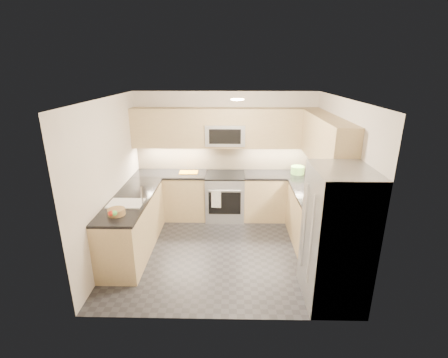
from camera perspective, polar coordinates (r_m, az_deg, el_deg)
floor at (r=5.63m, az=-0.07°, el=-12.33°), size 3.60×3.20×0.00m
ceiling at (r=4.82m, az=-0.09°, el=13.95°), size 3.60×3.20×0.02m
wall_back at (r=6.62m, az=0.22°, el=4.34°), size 3.60×0.02×2.50m
wall_front at (r=3.62m, az=-0.64°, el=-8.59°), size 3.60×0.02×2.50m
wall_left at (r=5.43m, az=-19.43°, el=-0.08°), size 0.02×3.20×2.50m
wall_right at (r=5.36m, az=19.53°, el=-0.34°), size 0.02×3.20×2.50m
base_cab_back_left at (r=6.69m, az=-9.21°, el=-2.96°), size 1.42×0.60×0.90m
base_cab_back_right at (r=6.66m, az=9.60°, el=-3.10°), size 1.42×0.60×0.90m
base_cab_right at (r=5.71m, az=15.31°, el=-7.42°), size 0.60×1.70×0.90m
base_cab_peninsula at (r=5.64m, az=-15.65°, el=-7.81°), size 0.60×2.00×0.90m
countertop_back_left at (r=6.54m, az=-9.43°, el=0.87°), size 1.42×0.63×0.04m
countertop_back_right at (r=6.50m, az=9.83°, el=0.74°), size 1.42×0.63×0.04m
countertop_right at (r=5.52m, az=15.73°, el=-3.04°), size 0.63×1.70×0.04m
countertop_peninsula at (r=5.45m, az=-16.09°, el=-3.38°), size 0.63×2.00×0.04m
upper_cab_back at (r=6.33m, az=0.20°, el=8.99°), size 3.60×0.35×0.75m
upper_cab_right at (r=5.41m, az=17.56°, el=6.39°), size 0.35×1.95×0.75m
backsplash_back at (r=6.63m, az=0.22°, el=3.87°), size 3.60×0.01×0.51m
backsplash_right at (r=5.78m, az=18.10°, el=0.63°), size 0.01×2.30×0.51m
gas_range at (r=6.56m, az=0.17°, el=-3.11°), size 0.76×0.65×0.91m
range_cooktop at (r=6.40m, az=0.17°, el=0.71°), size 0.76×0.65×0.03m
oven_door_glass at (r=6.26m, az=0.11°, el=-4.29°), size 0.62×0.02×0.45m
oven_handle at (r=6.14m, az=0.11°, el=-2.05°), size 0.60×0.02×0.02m
microwave at (r=6.32m, az=0.20°, el=7.83°), size 0.76×0.40×0.40m
microwave_door at (r=6.12m, az=0.16°, el=7.46°), size 0.60×0.01×0.28m
refrigerator at (r=4.39m, az=19.14°, el=-9.63°), size 0.70×0.90×1.80m
fridge_handle_left at (r=4.11m, az=14.97°, el=-10.41°), size 0.02×0.02×1.20m
fridge_handle_right at (r=4.42m, az=13.92°, el=-8.14°), size 0.02×0.02×1.20m
sink_basin at (r=5.24m, az=-16.82°, el=-4.82°), size 0.52×0.38×0.16m
faucet at (r=5.09m, az=-14.25°, el=-2.85°), size 0.03×0.03×0.28m
utensil_bowl at (r=6.54m, az=12.82°, el=1.54°), size 0.34×0.34×0.15m
cutting_board at (r=6.51m, az=-6.24°, el=1.18°), size 0.37×0.27×0.01m
fruit_basket at (r=4.87m, az=-18.38°, el=-5.51°), size 0.31×0.31×0.09m
fruit_apple at (r=4.67m, az=-19.26°, el=-5.74°), size 0.08×0.08×0.08m
fruit_pear at (r=4.67m, az=-18.72°, el=-5.69°), size 0.08×0.08×0.08m
dish_towel_check at (r=6.19m, az=-1.39°, el=-3.57°), size 0.18×0.04×0.35m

